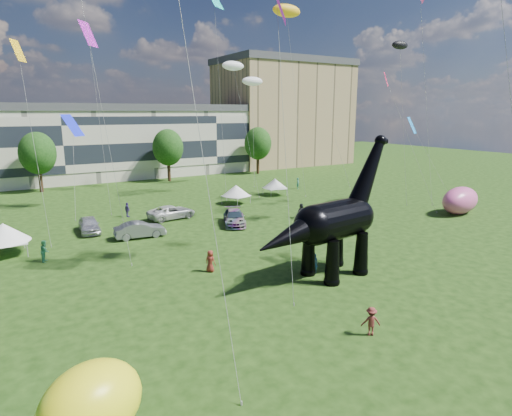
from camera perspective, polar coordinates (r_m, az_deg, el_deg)
ground at (r=27.20m, az=11.90°, el=-13.20°), size 220.00×220.00×0.00m
terrace_row at (r=80.37m, az=-24.78°, el=7.45°), size 78.00×11.00×12.00m
apartment_block at (r=100.42m, az=3.60°, el=12.26°), size 28.00×18.00×22.00m
tree_mid_left at (r=71.04m, az=-27.15°, el=6.92°), size 5.20×5.20×9.44m
tree_mid_right at (r=75.15m, az=-11.68°, el=8.29°), size 5.20×5.20×9.44m
tree_far_right at (r=82.90m, az=0.25°, el=8.94°), size 5.20×5.20×9.44m
dinosaur_sculpture at (r=31.02m, az=9.97°, el=-2.09°), size 12.81×4.02×10.43m
car_silver at (r=45.61m, az=-21.35°, el=-2.11°), size 2.20×4.71×1.56m
car_grey at (r=42.23m, az=-15.23°, el=-2.81°), size 4.86×2.06×1.56m
car_white at (r=48.91m, az=-11.19°, el=-0.54°), size 5.70×3.25×1.50m
car_dark at (r=45.49m, az=-2.91°, el=-1.28°), size 4.12×5.73×1.54m
gazebo_near at (r=55.62m, az=-2.68°, el=2.34°), size 4.66×4.66×2.50m
gazebo_far at (r=61.62m, az=2.52°, el=3.29°), size 3.75×3.75×2.40m
gazebo_left at (r=41.17m, az=-30.59°, el=-2.87°), size 4.11×4.11×2.78m
inflatable_pink at (r=55.62m, az=25.57°, el=0.92°), size 6.86×4.35×3.18m
inflatable_yellow at (r=17.92m, az=-21.08°, el=-23.20°), size 4.75×4.29×2.98m
visitors at (r=39.05m, az=-8.02°, el=-3.65°), size 48.36×39.09×1.77m
kites at (r=53.64m, az=4.17°, el=25.06°), size 64.05×45.22×28.83m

